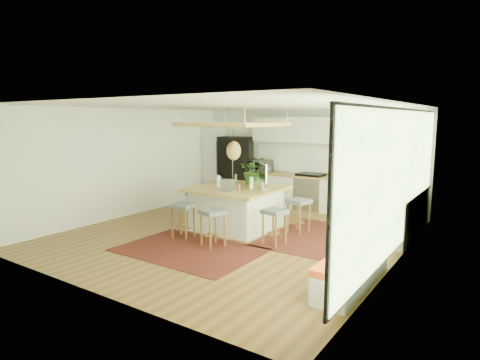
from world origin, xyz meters
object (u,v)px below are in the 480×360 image
Objects in this scene: stool_right_front at (274,227)px; island at (237,208)px; fridge at (237,170)px; stool_near_left at (183,221)px; laptop at (225,185)px; microwave at (261,165)px; stool_left_side at (198,207)px; island_plant at (253,174)px; monitor at (263,176)px; stool_right_back at (299,216)px; stool_near_right at (213,228)px.

island is at bearing 155.26° from stool_right_front.
fridge reaches higher than stool_near_left.
laptop reaches higher than stool_right_front.
stool_right_front is 4.06m from microwave.
stool_left_side is at bearing -91.35° from fridge.
stool_left_side is (-2.41, 0.57, 0.00)m from stool_right_front.
island is 2.79× the size of island_plant.
monitor is (1.62, 0.29, 0.83)m from stool_left_side.
fridge is at bearing 120.54° from laptop.
stool_right_back is 1.10× the size of island_plant.
monitor is (0.47, 0.76, 0.14)m from laptop.
stool_left_side is at bearing -154.99° from island_plant.
island_plant is at bearing 98.32° from stool_near_right.
fridge is 3.72m from laptop.
stool_left_side is (-0.62, 1.22, 0.00)m from stool_near_left.
stool_near_left is 0.98× the size of stool_right_back.
stool_near_left is at bearing -79.58° from monitor.
island is 2.92m from microwave.
fridge is 4.65m from stool_near_right.
fridge is 3.30m from island.
microwave is at bearing 165.64° from monitor.
laptop is (-1.26, -0.95, 0.70)m from stool_right_back.
stool_near_right is 2.00× the size of laptop.
stool_left_side is 1.20× the size of microwave.
fridge is 2.75× the size of stool_right_front.
stool_near_left is at bearing -111.14° from island.
island is 2.53× the size of stool_left_side.
island is 2.58× the size of stool_near_left.
fridge reaches higher than monitor.
fridge is 0.90m from microwave.
stool_right_back is at bearing 18.72° from island.
island_plant is at bearing -169.05° from monitor.
stool_left_side reaches higher than stool_near_left.
island is 1.34m from stool_near_left.
stool_right_front is (1.78, 0.65, 0.00)m from stool_near_left.
island is 1.39m from stool_right_back.
island is 2.54× the size of stool_right_back.
island_plant is (1.07, -2.14, 0.06)m from microwave.
stool_near_right is 2.03m from stool_right_back.
stool_left_side is 2.03× the size of laptop.
stool_right_front is (3.15, -3.29, -0.57)m from fridge.
island is at bearing 105.28° from stool_near_right.
fridge is 1.04× the size of island.
fridge is at bearing 144.60° from stool_right_back.
stool_right_front is at bearing -90.60° from stool_right_back.
fridge is 3.92m from stool_right_back.
fridge is 2.88m from stool_left_side.
stool_near_right is 0.98× the size of stool_left_side.
monitor is at bearing 58.27° from laptop.
stool_right_front is (0.93, 0.76, 0.00)m from stool_near_right.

